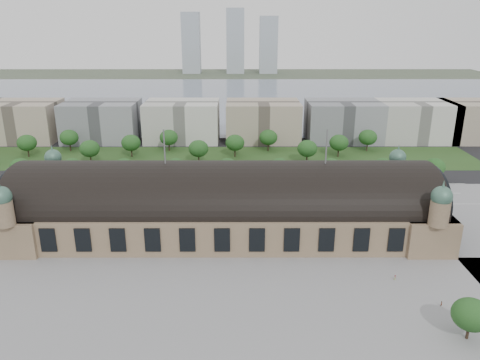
{
  "coord_description": "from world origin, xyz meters",
  "views": [
    {
      "loc": [
        5.46,
        -153.28,
        72.92
      ],
      "look_at": [
        5.67,
        15.81,
        14.0
      ],
      "focal_mm": 35.0,
      "sensor_mm": 36.0,
      "label": 1
    }
  ],
  "objects_px": {
    "traffic_car_5": "(306,187)",
    "parked_car_5": "(155,207)",
    "bus_mid": "(265,198)",
    "parked_car_0": "(30,205)",
    "traffic_car_4": "(222,192)",
    "parked_car_6": "(131,206)",
    "parked_car_2": "(117,207)",
    "traffic_car_2": "(82,195)",
    "bus_west": "(174,199)",
    "petrol_station": "(119,168)",
    "traffic_car_1": "(27,190)",
    "pedestrian_4": "(478,323)",
    "traffic_car_6": "(402,198)",
    "pedestrian_1": "(441,304)",
    "traffic_car_3": "(162,187)",
    "pedestrian_0": "(395,278)",
    "parked_car_4": "(144,207)",
    "bus_east": "(270,197)",
    "traffic_car_0": "(11,196)",
    "parked_car_3": "(121,206)",
    "parked_car_1": "(61,203)"
  },
  "relations": [
    {
      "from": "traffic_car_2",
      "to": "bus_west",
      "type": "relative_size",
      "value": 0.46
    },
    {
      "from": "traffic_car_4",
      "to": "parked_car_3",
      "type": "xyz_separation_m",
      "value": [
        -40.52,
        -15.46,
        -0.05
      ]
    },
    {
      "from": "traffic_car_3",
      "to": "parked_car_1",
      "type": "bearing_deg",
      "value": 122.52
    },
    {
      "from": "petrol_station",
      "to": "bus_mid",
      "type": "bearing_deg",
      "value": -27.83
    },
    {
      "from": "parked_car_5",
      "to": "traffic_car_6",
      "type": "bearing_deg",
      "value": 69.18
    },
    {
      "from": "traffic_car_6",
      "to": "bus_west",
      "type": "xyz_separation_m",
      "value": [
        -95.96,
        -3.92,
        1.11
      ]
    },
    {
      "from": "traffic_car_2",
      "to": "bus_east",
      "type": "bearing_deg",
      "value": 86.52
    },
    {
      "from": "traffic_car_1",
      "to": "traffic_car_4",
      "type": "xyz_separation_m",
      "value": [
        86.95,
        -3.49,
        0.12
      ]
    },
    {
      "from": "traffic_car_5",
      "to": "parked_car_2",
      "type": "distance_m",
      "value": 82.59
    },
    {
      "from": "parked_car_1",
      "to": "parked_car_2",
      "type": "distance_m",
      "value": 24.54
    },
    {
      "from": "bus_west",
      "to": "pedestrian_1",
      "type": "height_order",
      "value": "bus_west"
    },
    {
      "from": "traffic_car_2",
      "to": "parked_car_0",
      "type": "height_order",
      "value": "traffic_car_2"
    },
    {
      "from": "traffic_car_1",
      "to": "bus_west",
      "type": "xyz_separation_m",
      "value": [
        67.24,
        -14.01,
        1.05
      ]
    },
    {
      "from": "pedestrian_1",
      "to": "pedestrian_4",
      "type": "height_order",
      "value": "pedestrian_4"
    },
    {
      "from": "traffic_car_0",
      "to": "pedestrian_4",
      "type": "height_order",
      "value": "pedestrian_4"
    },
    {
      "from": "parked_car_2",
      "to": "bus_mid",
      "type": "distance_m",
      "value": 60.5
    },
    {
      "from": "traffic_car_3",
      "to": "parked_car_2",
      "type": "bearing_deg",
      "value": 154.28
    },
    {
      "from": "bus_mid",
      "to": "pedestrian_4",
      "type": "relative_size",
      "value": 7.26
    },
    {
      "from": "traffic_car_2",
      "to": "pedestrian_4",
      "type": "distance_m",
      "value": 155.08
    },
    {
      "from": "traffic_car_6",
      "to": "bus_east",
      "type": "distance_m",
      "value": 55.89
    },
    {
      "from": "pedestrian_0",
      "to": "pedestrian_1",
      "type": "relative_size",
      "value": 0.99
    },
    {
      "from": "traffic_car_6",
      "to": "bus_mid",
      "type": "height_order",
      "value": "bus_mid"
    },
    {
      "from": "traffic_car_3",
      "to": "bus_mid",
      "type": "xyz_separation_m",
      "value": [
        45.93,
        -16.48,
        1.17
      ]
    },
    {
      "from": "bus_west",
      "to": "pedestrian_0",
      "type": "distance_m",
      "value": 94.64
    },
    {
      "from": "parked_car_0",
      "to": "traffic_car_4",
      "type": "bearing_deg",
      "value": 72.35
    },
    {
      "from": "petrol_station",
      "to": "parked_car_4",
      "type": "relative_size",
      "value": 2.93
    },
    {
      "from": "parked_car_2",
      "to": "parked_car_5",
      "type": "xyz_separation_m",
      "value": [
        15.26,
        -0.14,
        0.0
      ]
    },
    {
      "from": "traffic_car_4",
      "to": "pedestrian_0",
      "type": "height_order",
      "value": "traffic_car_4"
    },
    {
      "from": "parked_car_6",
      "to": "pedestrian_4",
      "type": "distance_m",
      "value": 129.12
    },
    {
      "from": "parked_car_0",
      "to": "bus_mid",
      "type": "relative_size",
      "value": 0.31
    },
    {
      "from": "parked_car_4",
      "to": "bus_mid",
      "type": "xyz_separation_m",
      "value": [
        49.37,
        7.23,
        1.09
      ]
    },
    {
      "from": "parked_car_2",
      "to": "parked_car_6",
      "type": "bearing_deg",
      "value": 74.2
    },
    {
      "from": "traffic_car_1",
      "to": "parked_car_0",
      "type": "height_order",
      "value": "traffic_car_1"
    },
    {
      "from": "traffic_car_3",
      "to": "pedestrian_0",
      "type": "relative_size",
      "value": 3.14
    },
    {
      "from": "parked_car_0",
      "to": "pedestrian_4",
      "type": "relative_size",
      "value": 2.26
    },
    {
      "from": "traffic_car_4",
      "to": "parked_car_6",
      "type": "bearing_deg",
      "value": -69.52
    },
    {
      "from": "parked_car_6",
      "to": "bus_east",
      "type": "xyz_separation_m",
      "value": [
        56.84,
        8.3,
        0.77
      ]
    },
    {
      "from": "traffic_car_1",
      "to": "traffic_car_0",
      "type": "bearing_deg",
      "value": 150.01
    },
    {
      "from": "parked_car_5",
      "to": "bus_mid",
      "type": "bearing_deg",
      "value": 72.83
    },
    {
      "from": "traffic_car_0",
      "to": "parked_car_0",
      "type": "xyz_separation_m",
      "value": [
        12.24,
        -10.0,
        -0.12
      ]
    },
    {
      "from": "traffic_car_5",
      "to": "bus_mid",
      "type": "bearing_deg",
      "value": 125.63
    },
    {
      "from": "traffic_car_5",
      "to": "parked_car_5",
      "type": "bearing_deg",
      "value": 105.75
    },
    {
      "from": "parked_car_3",
      "to": "traffic_car_4",
      "type": "bearing_deg",
      "value": 89.36
    },
    {
      "from": "parked_car_5",
      "to": "pedestrian_4",
      "type": "bearing_deg",
      "value": 24.47
    },
    {
      "from": "pedestrian_4",
      "to": "traffic_car_6",
      "type": "bearing_deg",
      "value": -136.36
    },
    {
      "from": "parked_car_0",
      "to": "pedestrian_0",
      "type": "relative_size",
      "value": 2.68
    },
    {
      "from": "traffic_car_1",
      "to": "parked_car_0",
      "type": "bearing_deg",
      "value": -159.32
    },
    {
      "from": "traffic_car_2",
      "to": "pedestrian_0",
      "type": "bearing_deg",
      "value": 58.09
    },
    {
      "from": "petrol_station",
      "to": "traffic_car_1",
      "type": "distance_m",
      "value": 42.68
    },
    {
      "from": "pedestrian_0",
      "to": "traffic_car_2",
      "type": "bearing_deg",
      "value": 142.49
    }
  ]
}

